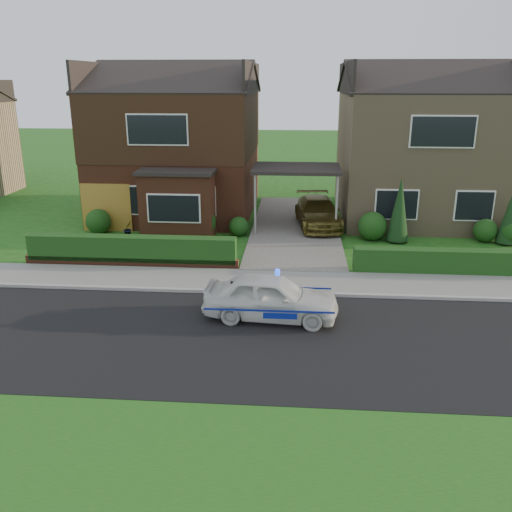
# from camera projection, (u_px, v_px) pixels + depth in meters

# --- Properties ---
(ground) EXTENTS (120.00, 120.00, 0.00)m
(ground) POSITION_uv_depth(u_px,v_px,m) (292.00, 340.00, 13.94)
(ground) COLOR #165215
(ground) RESTS_ON ground
(road) EXTENTS (60.00, 6.00, 0.02)m
(road) POSITION_uv_depth(u_px,v_px,m) (292.00, 340.00, 13.94)
(road) COLOR black
(road) RESTS_ON ground
(kerb) EXTENTS (60.00, 0.16, 0.12)m
(kerb) POSITION_uv_depth(u_px,v_px,m) (293.00, 294.00, 16.81)
(kerb) COLOR #9E9993
(kerb) RESTS_ON ground
(sidewalk) EXTENTS (60.00, 2.00, 0.10)m
(sidewalk) POSITION_uv_depth(u_px,v_px,m) (293.00, 282.00, 17.81)
(sidewalk) COLOR slate
(sidewalk) RESTS_ON ground
(grass_verge) EXTENTS (60.00, 4.00, 0.01)m
(grass_verge) POSITION_uv_depth(u_px,v_px,m) (287.00, 475.00, 9.20)
(grass_verge) COLOR #165215
(grass_verge) RESTS_ON ground
(driveway) EXTENTS (3.80, 12.00, 0.12)m
(driveway) POSITION_uv_depth(u_px,v_px,m) (295.00, 227.00, 24.34)
(driveway) COLOR #666059
(driveway) RESTS_ON ground
(house_left) EXTENTS (7.50, 9.53, 7.25)m
(house_left) POSITION_uv_depth(u_px,v_px,m) (178.00, 135.00, 26.34)
(house_left) COLOR brown
(house_left) RESTS_ON ground
(house_right) EXTENTS (7.50, 8.06, 7.25)m
(house_right) POSITION_uv_depth(u_px,v_px,m) (420.00, 140.00, 25.63)
(house_right) COLOR #967C5B
(house_right) RESTS_ON ground
(carport_link) EXTENTS (3.80, 3.00, 2.77)m
(carport_link) POSITION_uv_depth(u_px,v_px,m) (296.00, 170.00, 23.49)
(carport_link) COLOR black
(carport_link) RESTS_ON ground
(garage_door) EXTENTS (2.20, 0.10, 2.10)m
(garage_door) POSITION_uv_depth(u_px,v_px,m) (107.00, 208.00, 23.65)
(garage_door) COLOR olive
(garage_door) RESTS_ON ground
(dwarf_wall) EXTENTS (7.70, 0.25, 0.36)m
(dwarf_wall) POSITION_uv_depth(u_px,v_px,m) (131.00, 262.00, 19.33)
(dwarf_wall) COLOR brown
(dwarf_wall) RESTS_ON ground
(hedge_left) EXTENTS (7.50, 0.55, 0.90)m
(hedge_left) POSITION_uv_depth(u_px,v_px,m) (133.00, 265.00, 19.53)
(hedge_left) COLOR #183D13
(hedge_left) RESTS_ON ground
(hedge_right) EXTENTS (7.50, 0.55, 0.80)m
(hedge_right) POSITION_uv_depth(u_px,v_px,m) (463.00, 275.00, 18.58)
(hedge_right) COLOR #183D13
(hedge_right) RESTS_ON ground
(shrub_left_far) EXTENTS (1.08, 1.08, 1.08)m
(shrub_left_far) POSITION_uv_depth(u_px,v_px,m) (98.00, 221.00, 23.39)
(shrub_left_far) COLOR #183D13
(shrub_left_far) RESTS_ON ground
(shrub_left_mid) EXTENTS (1.32, 1.32, 1.32)m
(shrub_left_mid) POSITION_uv_depth(u_px,v_px,m) (200.00, 222.00, 22.84)
(shrub_left_mid) COLOR #183D13
(shrub_left_mid) RESTS_ON ground
(shrub_left_near) EXTENTS (0.84, 0.84, 0.84)m
(shrub_left_near) POSITION_uv_depth(u_px,v_px,m) (239.00, 226.00, 23.08)
(shrub_left_near) COLOR #183D13
(shrub_left_near) RESTS_ON ground
(shrub_right_near) EXTENTS (1.20, 1.20, 1.20)m
(shrub_right_near) POSITION_uv_depth(u_px,v_px,m) (372.00, 226.00, 22.42)
(shrub_right_near) COLOR #183D13
(shrub_right_near) RESTS_ON ground
(shrub_right_mid) EXTENTS (0.96, 0.96, 0.96)m
(shrub_right_mid) POSITION_uv_depth(u_px,v_px,m) (485.00, 231.00, 22.22)
(shrub_right_mid) COLOR #183D13
(shrub_right_mid) RESTS_ON ground
(conifer_a) EXTENTS (0.90, 0.90, 2.60)m
(conifer_a) POSITION_uv_depth(u_px,v_px,m) (399.00, 211.00, 21.94)
(conifer_a) COLOR black
(conifer_a) RESTS_ON ground
(conifer_b) EXTENTS (0.90, 0.90, 2.20)m
(conifer_b) POSITION_uv_depth(u_px,v_px,m) (510.00, 218.00, 21.68)
(conifer_b) COLOR black
(conifer_b) RESTS_ON ground
(police_car) EXTENTS (3.44, 3.86, 1.44)m
(police_car) POSITION_uv_depth(u_px,v_px,m) (271.00, 297.00, 15.03)
(police_car) COLOR silver
(police_car) RESTS_ON ground
(driveway_car) EXTENTS (2.24, 4.49, 1.25)m
(driveway_car) POSITION_uv_depth(u_px,v_px,m) (318.00, 212.00, 24.14)
(driveway_car) COLOR brown
(driveway_car) RESTS_ON driveway
(potted_plant_a) EXTENTS (0.43, 0.35, 0.71)m
(potted_plant_a) POSITION_uv_depth(u_px,v_px,m) (60.00, 244.00, 20.79)
(potted_plant_a) COLOR gray
(potted_plant_a) RESTS_ON ground
(potted_plant_b) EXTENTS (0.51, 0.48, 0.75)m
(potted_plant_b) POSITION_uv_depth(u_px,v_px,m) (128.00, 229.00, 22.86)
(potted_plant_b) COLOR gray
(potted_plant_b) RESTS_ON ground
(potted_plant_c) EXTENTS (0.55, 0.55, 0.85)m
(potted_plant_c) POSITION_uv_depth(u_px,v_px,m) (149.00, 228.00, 22.78)
(potted_plant_c) COLOR gray
(potted_plant_c) RESTS_ON ground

